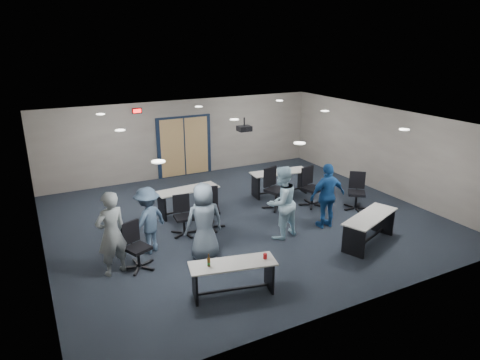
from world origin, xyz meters
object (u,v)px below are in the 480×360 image
chair_back_c (276,189)px  table_back_right (280,179)px  chair_back_b (210,209)px  person_navy (327,196)px  table_front_right (370,225)px  person_plaid (204,221)px  chair_loose_right (357,192)px  person_back (148,220)px  person_lightblue (281,203)px  chair_loose_left (138,247)px  table_front_left (233,272)px  chair_back_a (184,216)px  chair_back_d (313,187)px  person_gray (111,234)px  table_back_left (188,197)px

chair_back_c → table_back_right: bearing=35.1°
chair_back_b → person_navy: 3.05m
table_front_right → person_plaid: bearing=140.9°
table_front_right → chair_loose_right: size_ratio=1.75×
table_back_right → chair_back_c: bearing=-121.2°
chair_loose_right → person_back: person_back is taller
person_lightblue → person_back: 3.20m
chair_loose_left → person_navy: person_navy is taller
table_front_left → chair_back_a: chair_back_a is taller
chair_back_d → table_front_right: bearing=-109.5°
chair_back_c → chair_back_d: bearing=-34.6°
chair_back_d → person_plaid: person_plaid is taller
chair_loose_right → person_lightblue: 2.98m
chair_back_b → person_navy: bearing=-6.5°
table_front_left → person_back: size_ratio=1.10×
table_front_left → person_navy: bearing=37.9°
table_back_right → chair_back_a: chair_back_a is taller
table_back_right → chair_back_a: bearing=-153.5°
chair_back_c → chair_back_b: bearing=172.3°
chair_back_a → person_navy: person_navy is taller
chair_back_a → chair_back_c: size_ratio=0.84×
chair_back_c → person_lightblue: (-0.90, -1.66, 0.32)m
table_front_left → chair_back_b: chair_back_b is taller
table_front_left → chair_back_c: chair_back_c is taller
chair_back_d → person_lightblue: bearing=-159.3°
chair_back_b → chair_loose_left: size_ratio=1.05×
person_plaid → person_lightblue: (2.08, 0.08, 0.04)m
chair_loose_left → person_plaid: bearing=-30.3°
table_front_left → chair_loose_right: bearing=36.4°
table_front_left → table_back_right: table_front_left is taller
person_gray → chair_back_b: bearing=-174.8°
person_navy → chair_back_b: bearing=-21.6°
chair_loose_left → person_gray: size_ratio=0.57×
chair_back_c → person_plaid: bearing=-167.2°
table_back_right → person_navy: 2.66m
chair_back_a → person_navy: (3.48, -1.25, 0.36)m
person_gray → chair_loose_left: bearing=158.1°
chair_loose_left → person_back: bearing=33.3°
table_front_left → chair_back_c: size_ratio=1.45×
table_back_right → chair_back_b: (-2.97, -1.34, 0.03)m
person_navy → chair_back_a: bearing=-16.3°
person_navy → table_front_right: bearing=106.5°
table_front_right → person_plaid: 3.97m
table_front_left → person_lightblue: bearing=50.7°
chair_loose_left → table_back_right: bearing=2.8°
person_plaid → person_navy: (3.47, 0.06, -0.02)m
chair_back_b → chair_back_c: chair_back_c is taller
chair_back_c → person_lightblue: person_lightblue is taller
chair_back_b → person_plaid: (-0.73, -1.35, 0.34)m
table_front_left → table_back_left: 4.27m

